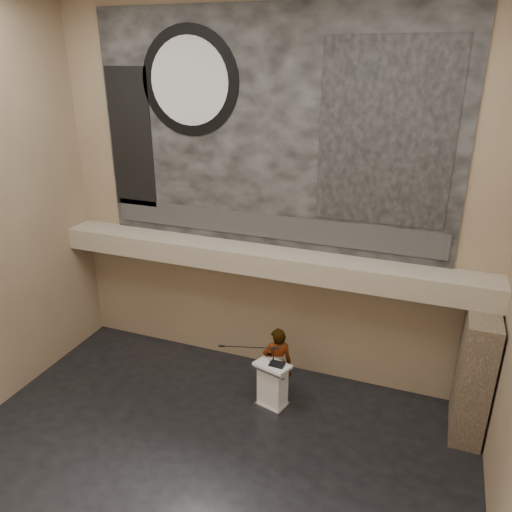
% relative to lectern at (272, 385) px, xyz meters
% --- Properties ---
extents(floor, '(10.00, 10.00, 0.00)m').
position_rel_lectern_xyz_m(floor, '(-0.67, -2.43, -0.55)').
color(floor, black).
rests_on(floor, ground).
extents(wall_back, '(10.00, 0.02, 8.50)m').
position_rel_lectern_xyz_m(wall_back, '(-0.67, 1.57, 3.70)').
color(wall_back, '#816B51').
rests_on(wall_back, floor).
extents(soffit, '(10.00, 0.80, 0.50)m').
position_rel_lectern_xyz_m(soffit, '(-0.67, 1.17, 2.40)').
color(soffit, gray).
rests_on(soffit, wall_back).
extents(sprinkler_left, '(0.04, 0.04, 0.06)m').
position_rel_lectern_xyz_m(sprinkler_left, '(-2.27, 1.12, 2.12)').
color(sprinkler_left, '#B2893D').
rests_on(sprinkler_left, soffit).
extents(sprinkler_right, '(0.04, 0.04, 0.06)m').
position_rel_lectern_xyz_m(sprinkler_right, '(1.23, 1.12, 2.12)').
color(sprinkler_right, '#B2893D').
rests_on(sprinkler_right, soffit).
extents(banner, '(8.00, 0.05, 5.00)m').
position_rel_lectern_xyz_m(banner, '(-0.67, 1.54, 5.15)').
color(banner, black).
rests_on(banner, wall_back).
extents(banner_text_strip, '(7.76, 0.02, 0.55)m').
position_rel_lectern_xyz_m(banner_text_strip, '(-0.67, 1.50, 3.10)').
color(banner_text_strip, '#2B2B2B').
rests_on(banner_text_strip, banner).
extents(banner_clock_rim, '(2.30, 0.02, 2.30)m').
position_rel_lectern_xyz_m(banner_clock_rim, '(-2.47, 1.50, 6.15)').
color(banner_clock_rim, black).
rests_on(banner_clock_rim, banner).
extents(banner_clock_face, '(1.84, 0.02, 1.84)m').
position_rel_lectern_xyz_m(banner_clock_face, '(-2.47, 1.48, 6.15)').
color(banner_clock_face, silver).
rests_on(banner_clock_face, banner).
extents(banner_building_print, '(2.60, 0.02, 3.60)m').
position_rel_lectern_xyz_m(banner_building_print, '(1.73, 1.50, 5.25)').
color(banner_building_print, black).
rests_on(banner_building_print, banner).
extents(banner_brick_print, '(1.10, 0.02, 3.20)m').
position_rel_lectern_xyz_m(banner_brick_print, '(-4.07, 1.50, 4.85)').
color(banner_brick_print, black).
rests_on(banner_brick_print, banner).
extents(stone_pier, '(0.60, 1.40, 2.70)m').
position_rel_lectern_xyz_m(stone_pier, '(3.98, 0.72, 0.80)').
color(stone_pier, '#45382B').
rests_on(stone_pier, floor).
extents(lectern, '(0.83, 0.68, 1.14)m').
position_rel_lectern_xyz_m(lectern, '(0.00, 0.00, 0.00)').
color(lectern, silver).
rests_on(lectern, floor).
extents(binder, '(0.32, 0.26, 0.04)m').
position_rel_lectern_xyz_m(binder, '(0.10, -0.02, 0.56)').
color(binder, black).
rests_on(binder, lectern).
extents(papers, '(0.27, 0.33, 0.00)m').
position_rel_lectern_xyz_m(papers, '(-0.17, -0.05, 0.55)').
color(papers, white).
rests_on(papers, lectern).
extents(speaker_person, '(0.76, 0.64, 1.77)m').
position_rel_lectern_xyz_m(speaker_person, '(-0.01, 0.33, 0.33)').
color(speaker_person, silver).
rests_on(speaker_person, floor).
extents(mic_stand, '(1.39, 0.59, 1.48)m').
position_rel_lectern_xyz_m(mic_stand, '(-0.05, 0.06, -0.34)').
color(mic_stand, black).
rests_on(mic_stand, floor).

